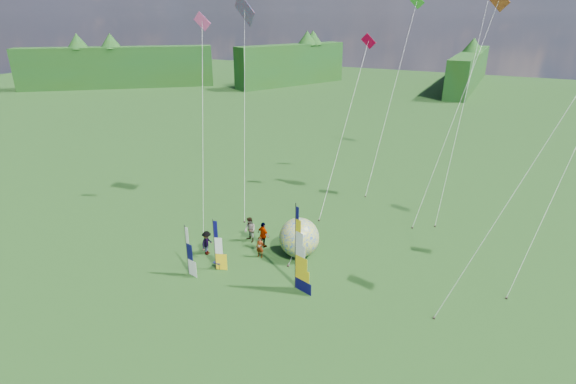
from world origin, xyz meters
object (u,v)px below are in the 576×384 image
at_px(bol_inflatable, 299,238).
at_px(kite_whale, 471,72).
at_px(side_banner_far, 187,251).
at_px(spectator_a, 260,247).
at_px(spectator_b, 250,230).
at_px(side_banner_left, 214,245).
at_px(spectator_d, 263,235).
at_px(feather_banner_main, 295,248).
at_px(spectator_c, 207,243).
at_px(camp_chair, 219,261).

relative_size(bol_inflatable, kite_whale, 0.12).
bearing_deg(side_banner_far, spectator_a, 64.86).
distance_m(bol_inflatable, spectator_a, 2.70).
bearing_deg(side_banner_far, kite_whale, 67.94).
relative_size(bol_inflatable, spectator_b, 1.45).
bearing_deg(spectator_b, side_banner_far, -75.73).
height_order(side_banner_left, spectator_a, side_banner_left).
xyz_separation_m(spectator_b, kite_whale, (11.87, 13.51, 10.13)).
bearing_deg(spectator_b, spectator_d, 14.81).
distance_m(feather_banner_main, kite_whale, 20.24).
relative_size(side_banner_left, spectator_a, 2.30).
height_order(side_banner_far, spectator_c, side_banner_far).
relative_size(spectator_b, kite_whale, 0.08).
height_order(camp_chair, kite_whale, kite_whale).
bearing_deg(spectator_d, spectator_c, 61.42).
height_order(bol_inflatable, kite_whale, kite_whale).
distance_m(side_banner_left, bol_inflatable, 5.67).
height_order(bol_inflatable, spectator_b, bol_inflatable).
relative_size(feather_banner_main, spectator_c, 3.14).
relative_size(side_banner_left, side_banner_far, 1.05).
bearing_deg(camp_chair, spectator_c, 149.04).
height_order(side_banner_far, camp_chair, side_banner_far).
relative_size(spectator_c, camp_chair, 1.78).
bearing_deg(camp_chair, side_banner_far, -128.70).
distance_m(side_banner_left, side_banner_far, 1.72).
distance_m(spectator_b, spectator_d, 1.28).
bearing_deg(spectator_c, feather_banner_main, -102.75).
bearing_deg(spectator_a, side_banner_left, -125.53).
xyz_separation_m(feather_banner_main, spectator_a, (-3.69, 2.17, -1.92)).
height_order(feather_banner_main, spectator_b, feather_banner_main).
height_order(side_banner_left, bol_inflatable, side_banner_left).
xyz_separation_m(spectator_c, kite_whale, (13.54, 16.36, 10.21)).
bearing_deg(kite_whale, spectator_c, -139.11).
bearing_deg(side_banner_left, spectator_a, 38.89).
bearing_deg(camp_chair, feather_banner_main, 4.31).
bearing_deg(spectator_c, side_banner_left, -134.90).
relative_size(spectator_a, spectator_d, 0.80).
distance_m(spectator_c, spectator_d, 3.89).
height_order(side_banner_left, spectator_b, side_banner_left).
distance_m(bol_inflatable, camp_chair, 5.52).
relative_size(spectator_d, camp_chair, 1.96).
bearing_deg(kite_whale, camp_chair, -133.65).
xyz_separation_m(side_banner_far, spectator_a, (2.97, 3.83, -0.90)).
distance_m(side_banner_far, camp_chair, 2.26).
bearing_deg(spectator_d, kite_whale, -107.67).
bearing_deg(camp_chair, spectator_b, 92.61).
bearing_deg(spectator_b, spectator_a, -15.21).
bearing_deg(bol_inflatable, kite_whale, 60.07).
height_order(spectator_c, camp_chair, spectator_c).
bearing_deg(bol_inflatable, spectator_d, -178.50).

